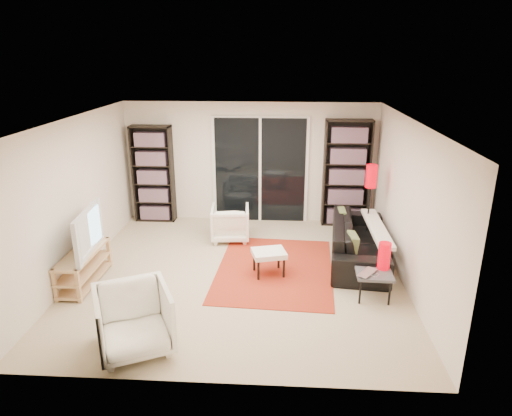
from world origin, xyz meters
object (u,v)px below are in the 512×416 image
at_px(floor_lamp, 371,184).
at_px(tv_stand, 84,267).
at_px(bookshelf_right, 346,174).
at_px(ottoman, 269,254).
at_px(bookshelf_left, 153,174).
at_px(sofa, 359,240).
at_px(side_table, 374,274).
at_px(armchair_back, 230,223).
at_px(armchair_front, 134,320).

bearing_deg(floor_lamp, tv_stand, -158.89).
bearing_deg(bookshelf_right, ottoman, -121.75).
height_order(bookshelf_left, sofa, bookshelf_left).
bearing_deg(side_table, armchair_back, 138.56).
bearing_deg(floor_lamp, sofa, -110.77).
bearing_deg(armchair_front, bookshelf_right, 30.09).
relative_size(armchair_front, ottoman, 1.44).
relative_size(bookshelf_left, side_table, 3.78).
distance_m(bookshelf_left, tv_stand, 2.86).
bearing_deg(bookshelf_right, bookshelf_left, 180.00).
distance_m(bookshelf_left, floor_lamp, 4.26).
distance_m(tv_stand, armchair_back, 2.70).
distance_m(armchair_back, side_table, 3.01).
relative_size(bookshelf_left, armchair_back, 2.78).
height_order(armchair_back, ottoman, armchair_back).
distance_m(sofa, side_table, 1.29).
xyz_separation_m(armchair_back, side_table, (2.25, -1.99, 0.04)).
xyz_separation_m(tv_stand, armchair_front, (1.27, -1.55, 0.12)).
relative_size(armchair_back, ottoman, 1.19).
xyz_separation_m(bookshelf_right, tv_stand, (-4.19, -2.75, -0.79)).
distance_m(armchair_front, ottoman, 2.48).
bearing_deg(armchair_front, ottoman, 27.41).
bearing_deg(side_table, bookshelf_left, 143.20).
bearing_deg(sofa, armchair_front, 138.17).
bearing_deg(bookshelf_left, ottoman, -43.76).
xyz_separation_m(sofa, side_table, (0.01, -1.29, 0.03)).
bearing_deg(ottoman, tv_stand, -170.97).
height_order(bookshelf_left, armchair_back, bookshelf_left).
bearing_deg(tv_stand, side_table, -2.30).
bearing_deg(bookshelf_left, side_table, -36.80).
distance_m(sofa, armchair_back, 2.35).
bearing_deg(armchair_back, bookshelf_left, -34.58).
xyz_separation_m(bookshelf_right, sofa, (0.05, -1.64, -0.72)).
xyz_separation_m(bookshelf_right, armchair_back, (-2.19, -0.93, -0.73)).
distance_m(ottoman, side_table, 1.61).
xyz_separation_m(armchair_back, floor_lamp, (2.48, -0.09, 0.82)).
distance_m(bookshelf_left, bookshelf_right, 3.85).
bearing_deg(tv_stand, armchair_front, -50.65).
height_order(bookshelf_right, armchair_front, bookshelf_right).
distance_m(tv_stand, sofa, 4.39).
bearing_deg(tv_stand, sofa, 14.75).
relative_size(sofa, side_table, 4.38).
distance_m(armchair_back, floor_lamp, 2.61).
relative_size(ottoman, side_table, 1.14).
relative_size(sofa, ottoman, 3.84).
height_order(tv_stand, sofa, sofa).
xyz_separation_m(bookshelf_right, side_table, (0.06, -2.92, -0.69)).
height_order(sofa, armchair_back, sofa).
bearing_deg(bookshelf_left, armchair_back, -29.44).
height_order(bookshelf_right, ottoman, bookshelf_right).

